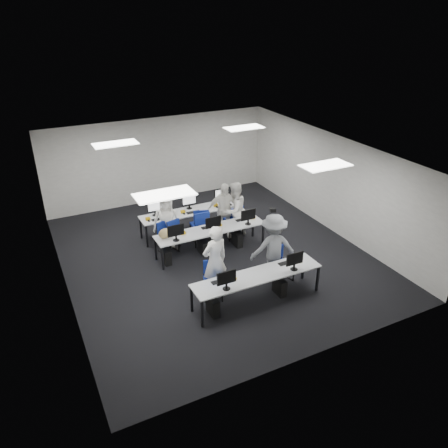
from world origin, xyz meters
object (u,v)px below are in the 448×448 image
chair_2 (168,243)px  chair_7 (233,224)px  student_0 (215,261)px  student_2 (167,221)px  desk_mid (211,231)px  chair_0 (213,286)px  chair_3 (202,234)px  chair_5 (170,237)px  photographer (273,247)px  chair_1 (282,271)px  chair_4 (234,229)px  desk_front (257,277)px  chair_6 (200,231)px  student_1 (234,210)px  student_3 (224,210)px

chair_2 → chair_7: (2.21, 0.19, 0.01)m
student_0 → student_2: student_0 is taller
desk_mid → chair_0: size_ratio=3.50×
chair_3 → chair_5: 0.94m
student_0 → photographer: size_ratio=1.03×
desk_mid → photographer: size_ratio=1.78×
chair_1 → chair_4: size_ratio=1.02×
chair_4 → desk_mid: bearing=-142.7°
chair_4 → chair_0: bearing=-115.2°
desk_front → chair_7: chair_7 is taller
desk_front → desk_mid: bearing=90.0°
chair_7 → student_2: size_ratio=0.58×
chair_3 → photographer: bearing=-50.6°
chair_5 → student_0: 2.83m
chair_2 → chair_6: (1.11, 0.23, 0.03)m
desk_front → chair_6: size_ratio=3.24×
desk_mid → chair_5: bearing=136.9°
chair_6 → student_1: bearing=-8.5°
chair_4 → student_2: student_2 is taller
desk_front → chair_4: (1.00, 3.08, -0.40)m
chair_3 → student_0: bearing=-86.9°
chair_2 → chair_5: size_ratio=1.00×
chair_0 → student_2: (-0.11, 2.90, 0.52)m
chair_1 → chair_2: (-2.10, 2.70, -0.00)m
chair_0 → chair_3: bearing=91.6°
chair_7 → desk_front: bearing=-126.0°
student_2 → photographer: bearing=-35.3°
chair_3 → student_1: student_1 is taller
chair_1 → chair_2: size_ratio=1.00×
chair_7 → student_3: size_ratio=0.54×
chair_2 → student_3: (1.85, 0.13, 0.58)m
chair_0 → chair_5: (-0.06, 2.84, -0.00)m
chair_3 → chair_4: chair_3 is taller
desk_front → chair_4: size_ratio=3.60×
desk_mid → photographer: photographer is taller
desk_mid → student_1: bearing=29.1°
chair_2 → chair_6: chair_6 is taller
chair_4 → desk_front: bearing=-96.1°
chair_0 → chair_5: 2.84m
desk_front → student_0: bearing=136.8°
chair_7 → photographer: (-0.26, -2.66, 0.60)m
chair_7 → student_1: student_1 is taller
chair_4 → chair_5: chair_5 is taller
desk_front → chair_6: chair_6 is taller
chair_0 → chair_6: (0.88, 2.79, 0.02)m
student_0 → student_1: student_0 is taller
chair_1 → chair_2: chair_1 is taller
desk_front → chair_5: size_ratio=3.55×
photographer → student_0: bearing=13.0°
desk_mid → chair_4: chair_4 is taller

